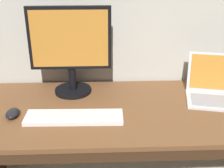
{
  "coord_description": "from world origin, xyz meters",
  "views": [
    {
      "loc": [
        -0.2,
        -1.37,
        1.5
      ],
      "look_at": [
        -0.15,
        0.0,
        0.89
      ],
      "focal_mm": 46.86,
      "sensor_mm": 36.0,
      "label": 1
    }
  ],
  "objects": [
    {
      "name": "external_monitor",
      "position": [
        -0.37,
        0.2,
        1.02
      ],
      "size": [
        0.45,
        0.21,
        0.51
      ],
      "color": "black",
      "rests_on": "desk"
    },
    {
      "name": "desk",
      "position": [
        0.0,
        -0.01,
        0.53
      ],
      "size": [
        1.88,
        0.71,
        0.75
      ],
      "color": "brown",
      "rests_on": "ground"
    },
    {
      "name": "laptop_silver",
      "position": [
        0.44,
        0.11,
        0.81
      ],
      "size": [
        0.37,
        0.35,
        0.23
      ],
      "color": "silver",
      "rests_on": "desk"
    },
    {
      "name": "computer_mouse",
      "position": [
        -0.65,
        -0.07,
        0.77
      ],
      "size": [
        0.07,
        0.1,
        0.04
      ],
      "primitive_type": "ellipsoid",
      "rotation": [
        0.0,
        0.0,
        0.01
      ],
      "color": "black",
      "rests_on": "desk"
    },
    {
      "name": "wired_keyboard",
      "position": [
        -0.34,
        -0.11,
        0.76
      ],
      "size": [
        0.49,
        0.14,
        0.02
      ],
      "color": "white",
      "rests_on": "desk"
    }
  ]
}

